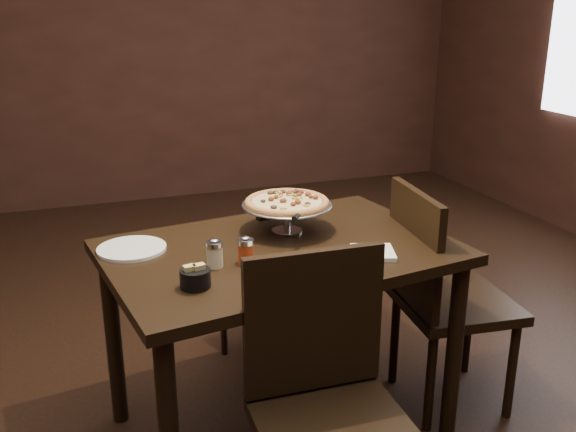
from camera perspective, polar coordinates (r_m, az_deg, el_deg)
name	(u,v)px	position (r m, az deg, el deg)	size (l,w,h in m)	color
room	(272,91)	(2.37, -1.44, 11.05)	(6.04, 7.04, 2.84)	black
dining_table	(280,273)	(2.51, -0.68, -5.05)	(1.41, 1.04, 0.82)	black
pizza_stand	(287,203)	(2.59, -0.10, 1.20)	(0.37, 0.37, 0.15)	#B7B7BE
parmesan_shaker	(215,254)	(2.28, -6.54, -3.34)	(0.06, 0.06, 0.11)	beige
pepper_flake_shaker	(246,250)	(2.30, -3.79, -3.07)	(0.06, 0.06, 0.10)	maroon
packet_caddy	(195,278)	(2.14, -8.26, -5.44)	(0.10, 0.10, 0.08)	black
napkin_stack	(373,253)	(2.41, 7.57, -3.24)	(0.15, 0.15, 0.02)	white
plate_left	(132,249)	(2.50, -13.72, -2.84)	(0.26, 0.26, 0.01)	white
plate_near	(311,271)	(2.23, 2.03, -4.91)	(0.27, 0.27, 0.01)	white
serving_spatula	(299,215)	(2.45, 0.97, 0.11)	(0.16, 0.16, 0.02)	#B7B7BE
chair_far	(276,276)	(3.09, -1.04, -5.38)	(0.51, 0.51, 0.84)	black
chair_near	(327,399)	(2.07, 3.52, -15.96)	(0.48, 0.48, 0.99)	black
chair_side	(440,291)	(2.82, 13.32, -6.48)	(0.51, 0.51, 0.99)	black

